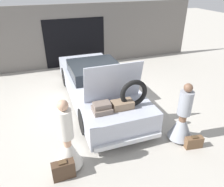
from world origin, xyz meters
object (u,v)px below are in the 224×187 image
Objects in this scene: car at (98,85)px; person_right at (182,121)px; suitcase_beside_right_person at (194,142)px; suitcase_beside_left_person at (64,170)px; person_left at (68,145)px.

car is 3.04m from person_right.
suitcase_beside_left_person is at bearing 177.29° from suitcase_beside_right_person.
car reaches higher than suitcase_beside_right_person.
suitcase_beside_left_person is 1.05× the size of suitcase_beside_right_person.
person_left is at bearing 57.29° from suitcase_beside_left_person.
person_right is 3.52× the size of suitcase_beside_right_person.
suitcase_beside_left_person is at bearing -36.16° from person_left.
suitcase_beside_left_person is (-0.17, -0.27, -0.41)m from person_left.
person_right is at bearing 109.05° from suitcase_beside_right_person.
person_left is 1.06× the size of person_right.
car reaches higher than person_left.
person_right reaches higher than suitcase_beside_right_person.
person_left is 3.75× the size of suitcase_beside_right_person.
person_right is (1.46, -2.67, -0.01)m from car.
car is 3.36m from suitcase_beside_left_person.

